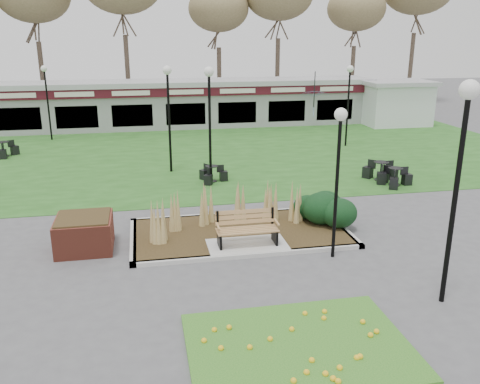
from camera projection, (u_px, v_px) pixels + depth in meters
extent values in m
plane|color=#515154|center=(248.00, 251.00, 13.94)|extent=(100.00, 100.00, 0.00)
cube|color=#23551B|center=(198.00, 154.00, 25.18)|extent=(34.00, 16.00, 0.02)
cube|color=#24691E|center=(299.00, 346.00, 9.62)|extent=(4.20, 3.00, 0.08)
cube|color=#322414|center=(240.00, 233.00, 15.05)|extent=(6.22, 3.22, 0.12)
cube|color=#B7B7B2|center=(252.00, 255.00, 13.54)|extent=(6.40, 0.18, 0.12)
cube|color=#B7B7B2|center=(231.00, 215.00, 16.56)|extent=(6.40, 0.18, 0.12)
cube|color=#B7B7B2|center=(133.00, 241.00, 14.48)|extent=(0.18, 3.40, 0.12)
cube|color=#B7B7B2|center=(339.00, 225.00, 15.62)|extent=(0.18, 3.40, 0.12)
cube|color=#B7B7B2|center=(247.00, 247.00, 14.07)|extent=(2.20, 1.20, 0.13)
cone|color=tan|center=(174.00, 212.00, 14.89)|extent=(0.36, 0.36, 1.15)
cone|color=tan|center=(206.00, 206.00, 15.45)|extent=(0.36, 0.36, 1.15)
cone|color=tan|center=(240.00, 202.00, 15.83)|extent=(0.36, 0.36, 1.15)
cone|color=tan|center=(270.00, 202.00, 15.81)|extent=(0.36, 0.36, 1.15)
cone|color=tan|center=(298.00, 204.00, 15.58)|extent=(0.36, 0.36, 1.15)
cone|color=tan|center=(158.00, 223.00, 14.05)|extent=(0.36, 0.36, 1.15)
ellipsoid|color=black|center=(322.00, 208.00, 15.56)|extent=(1.21, 1.10, 0.99)
ellipsoid|color=black|center=(339.00, 213.00, 15.27)|extent=(1.10, 1.00, 0.90)
ellipsoid|color=black|center=(325.00, 204.00, 16.10)|extent=(1.06, 0.96, 0.86)
ellipsoid|color=black|center=(307.00, 207.00, 16.00)|extent=(0.92, 0.84, 0.76)
cube|color=#AC854D|center=(247.00, 230.00, 13.92)|extent=(1.70, 0.57, 0.04)
cube|color=#AC854D|center=(245.00, 216.00, 14.12)|extent=(1.70, 0.13, 0.44)
cube|color=black|center=(219.00, 239.00, 13.84)|extent=(0.06, 0.55, 0.42)
cube|color=black|center=(275.00, 235.00, 14.13)|extent=(0.06, 0.55, 0.42)
cube|color=black|center=(218.00, 220.00, 13.98)|extent=(0.06, 0.06, 0.50)
cube|color=black|center=(272.00, 216.00, 14.27)|extent=(0.06, 0.06, 0.50)
cube|color=#AC854D|center=(218.00, 226.00, 13.70)|extent=(0.05, 0.50, 0.04)
cube|color=#AC854D|center=(277.00, 222.00, 14.00)|extent=(0.05, 0.50, 0.04)
cube|color=brown|center=(85.00, 234.00, 13.94)|extent=(1.50, 1.50, 0.90)
cube|color=#322414|center=(83.00, 218.00, 13.80)|extent=(1.40, 1.40, 0.06)
cube|color=#99999C|center=(184.00, 106.00, 32.29)|extent=(24.00, 3.00, 2.60)
cube|color=#490F1A|center=(185.00, 92.00, 30.52)|extent=(24.00, 0.18, 0.55)
cube|color=#B8B7BC|center=(183.00, 83.00, 31.85)|extent=(24.60, 3.40, 0.30)
cube|color=silver|center=(185.00, 92.00, 30.42)|extent=(22.00, 0.02, 0.28)
cube|color=black|center=(186.00, 114.00, 31.02)|extent=(22.00, 0.10, 1.30)
cube|color=silver|center=(395.00, 105.00, 32.88)|extent=(4.00, 3.00, 2.60)
cube|color=#B8B7BC|center=(397.00, 83.00, 32.46)|extent=(4.40, 3.40, 0.25)
cylinder|color=#47382B|center=(53.00, 77.00, 37.75)|extent=(0.36, 0.36, 5.17)
cylinder|color=#47382B|center=(135.00, 76.00, 38.85)|extent=(0.36, 0.36, 5.17)
cylinder|color=#47382B|center=(212.00, 75.00, 39.94)|extent=(0.36, 0.36, 5.17)
cylinder|color=#47382B|center=(286.00, 74.00, 41.04)|extent=(0.36, 0.36, 5.17)
cylinder|color=#47382B|center=(355.00, 73.00, 42.14)|extent=(0.36, 0.36, 5.17)
cylinder|color=#47382B|center=(421.00, 72.00, 43.23)|extent=(0.36, 0.36, 5.17)
cylinder|color=black|center=(336.00, 191.00, 13.04)|extent=(0.09, 0.09, 3.66)
sphere|color=white|center=(341.00, 114.00, 12.45)|extent=(0.33, 0.33, 0.33)
cylinder|color=black|center=(454.00, 206.00, 10.67)|extent=(0.11, 0.11, 4.48)
sphere|color=white|center=(469.00, 90.00, 9.94)|extent=(0.40, 0.40, 0.40)
cylinder|color=black|center=(169.00, 124.00, 21.29)|extent=(0.10, 0.10, 4.12)
sphere|color=white|center=(167.00, 70.00, 20.63)|extent=(0.37, 0.37, 0.37)
cylinder|color=black|center=(210.00, 131.00, 19.60)|extent=(0.10, 0.10, 4.18)
sphere|color=white|center=(209.00, 72.00, 18.92)|extent=(0.38, 0.38, 0.38)
cylinder|color=black|center=(348.00, 110.00, 26.35)|extent=(0.10, 0.10, 3.84)
sphere|color=white|center=(350.00, 69.00, 25.73)|extent=(0.35, 0.35, 0.35)
cylinder|color=black|center=(48.00, 106.00, 27.88)|extent=(0.09, 0.09, 3.75)
sphere|color=white|center=(44.00, 69.00, 27.28)|extent=(0.34, 0.34, 0.34)
cylinder|color=black|center=(5.00, 156.00, 24.57)|extent=(0.42, 0.42, 0.03)
cylinder|color=black|center=(4.00, 149.00, 24.47)|extent=(0.05, 0.05, 0.69)
cylinder|color=black|center=(3.00, 142.00, 24.36)|extent=(0.57, 0.57, 0.02)
cube|color=black|center=(15.00, 150.00, 24.87)|extent=(0.45, 0.45, 0.44)
cube|color=black|center=(3.00, 154.00, 24.03)|extent=(0.36, 0.36, 0.44)
cylinder|color=black|center=(212.00, 181.00, 20.40)|extent=(0.38, 0.38, 0.03)
cylinder|color=black|center=(212.00, 174.00, 20.30)|extent=(0.04, 0.04, 0.62)
cylinder|color=black|center=(212.00, 166.00, 20.21)|extent=(0.52, 0.52, 0.02)
cube|color=black|center=(224.00, 176.00, 20.46)|extent=(0.31, 0.31, 0.40)
cube|color=black|center=(204.00, 174.00, 20.66)|extent=(0.41, 0.41, 0.40)
cube|color=black|center=(208.00, 180.00, 19.90)|extent=(0.39, 0.39, 0.40)
cylinder|color=black|center=(394.00, 185.00, 19.88)|extent=(0.42, 0.42, 0.03)
cylinder|color=black|center=(395.00, 177.00, 19.78)|extent=(0.05, 0.05, 0.68)
cylinder|color=black|center=(396.00, 168.00, 19.67)|extent=(0.57, 0.57, 0.02)
cube|color=black|center=(407.00, 179.00, 19.91)|extent=(0.32, 0.32, 0.44)
cube|color=black|center=(383.00, 177.00, 20.19)|extent=(0.44, 0.44, 0.44)
cube|color=black|center=(394.00, 184.00, 19.35)|extent=(0.44, 0.44, 0.44)
cylinder|color=black|center=(380.00, 180.00, 20.58)|extent=(0.45, 0.45, 0.03)
cylinder|color=black|center=(381.00, 171.00, 20.47)|extent=(0.05, 0.05, 0.73)
cylinder|color=black|center=(381.00, 162.00, 20.36)|extent=(0.61, 0.61, 0.03)
cube|color=black|center=(392.00, 173.00, 20.69)|extent=(0.39, 0.39, 0.47)
cube|color=black|center=(368.00, 172.00, 20.86)|extent=(0.49, 0.49, 0.47)
cube|color=black|center=(381.00, 178.00, 19.99)|extent=(0.45, 0.45, 0.47)
cylinder|color=black|center=(314.00, 110.00, 31.94)|extent=(0.06, 0.06, 2.20)
imported|color=#386DC7|center=(314.00, 104.00, 31.82)|extent=(2.36, 2.38, 1.73)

